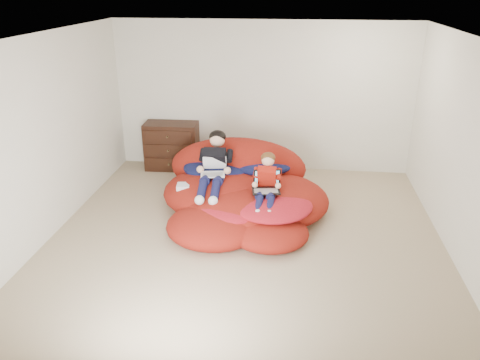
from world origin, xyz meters
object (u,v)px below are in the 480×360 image
object	(u,v)px
older_boy	(214,163)
laptop_white	(214,169)
laptop_black	(267,185)
dresser	(172,146)
younger_boy	(267,181)
beanbag_pile	(242,193)

from	to	relation	value
older_boy	laptop_white	world-z (taller)	older_boy
laptop_white	laptop_black	xyz separation A→B (m)	(0.76, -0.29, -0.07)
dresser	older_boy	xyz separation A→B (m)	(1.01, -1.45, 0.28)
laptop_white	laptop_black	size ratio (longest dim) A/B	0.97
older_boy	younger_boy	bearing A→B (deg)	-24.21
older_boy	laptop_black	size ratio (longest dim) A/B	2.82
laptop_white	laptop_black	world-z (taller)	laptop_white
dresser	younger_boy	bearing A→B (deg)	-45.36
dresser	beanbag_pile	size ratio (longest dim) A/B	0.38
beanbag_pile	older_boy	xyz separation A→B (m)	(-0.39, 0.03, 0.43)
older_boy	laptop_black	bearing A→B (deg)	-25.23
beanbag_pile	older_boy	world-z (taller)	older_boy
younger_boy	laptop_white	xyz separation A→B (m)	(-0.76, 0.27, 0.03)
younger_boy	laptop_white	bearing A→B (deg)	160.62
beanbag_pile	laptop_white	world-z (taller)	beanbag_pile
dresser	younger_boy	world-z (taller)	younger_boy
older_boy	laptop_white	xyz separation A→B (m)	(-0.00, -0.07, -0.06)
dresser	laptop_white	bearing A→B (deg)	-56.53
beanbag_pile	laptop_white	size ratio (longest dim) A/B	6.35
older_boy	laptop_white	bearing A→B (deg)	-90.00
laptop_black	beanbag_pile	bearing A→B (deg)	138.81
dresser	beanbag_pile	bearing A→B (deg)	-46.70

